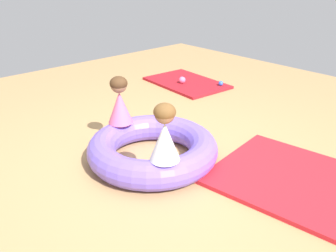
% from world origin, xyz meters
% --- Properties ---
extents(ground_plane, '(8.00, 8.00, 0.00)m').
position_xyz_m(ground_plane, '(0.00, 0.00, 0.00)').
color(ground_plane, tan).
extents(gym_mat_near_right, '(1.93, 1.41, 0.04)m').
position_xyz_m(gym_mat_near_right, '(1.20, 0.60, 0.02)').
color(gym_mat_near_right, red).
rests_on(gym_mat_near_right, ground).
extents(gym_mat_far_left, '(1.31, 0.92, 0.04)m').
position_xyz_m(gym_mat_far_left, '(-1.67, 1.86, 0.02)').
color(gym_mat_far_left, '#B21923').
rests_on(gym_mat_far_left, ground).
extents(inflatable_cushion, '(1.25, 1.25, 0.27)m').
position_xyz_m(inflatable_cushion, '(-0.15, -0.12, 0.14)').
color(inflatable_cushion, '#7056D1').
rests_on(inflatable_cushion, ground).
extents(child_in_pink, '(0.34, 0.34, 0.49)m').
position_xyz_m(child_in_pink, '(-0.61, -0.15, 0.51)').
color(child_in_pink, '#E5608E').
rests_on(child_in_pink, inflatable_cushion).
extents(child_in_white, '(0.30, 0.30, 0.50)m').
position_xyz_m(child_in_white, '(0.26, -0.33, 0.51)').
color(child_in_white, white).
rests_on(child_in_white, inflatable_cushion).
extents(play_ball_blue, '(0.07, 0.07, 0.07)m').
position_xyz_m(play_ball_blue, '(-1.17, 2.10, 0.08)').
color(play_ball_blue, blue).
rests_on(play_ball_blue, gym_mat_far_left).
extents(play_ball_pink, '(0.10, 0.10, 0.10)m').
position_xyz_m(play_ball_pink, '(-1.65, 1.75, 0.09)').
color(play_ball_pink, pink).
rests_on(play_ball_pink, gym_mat_far_left).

